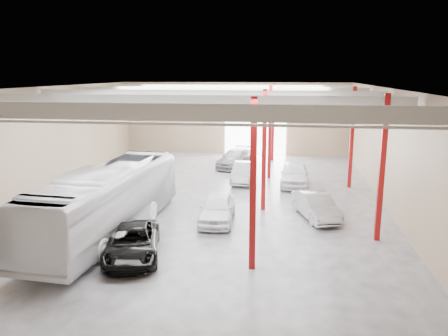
% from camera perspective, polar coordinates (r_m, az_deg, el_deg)
% --- Properties ---
extents(depot_shell, '(22.12, 32.12, 7.06)m').
position_cam_1_polar(depot_shell, '(27.76, -2.02, 6.30)').
color(depot_shell, '#414146').
rests_on(depot_shell, ground).
extents(coach_bus, '(3.78, 12.38, 3.40)m').
position_cam_1_polar(coach_bus, '(22.39, -14.84, -4.13)').
color(coach_bus, silver).
rests_on(coach_bus, ground).
extents(black_sedan, '(3.43, 5.27, 1.35)m').
position_cam_1_polar(black_sedan, '(19.61, -11.90, -9.51)').
color(black_sedan, black).
rests_on(black_sedan, ground).
extents(car_row_a, '(2.02, 4.51, 1.50)m').
position_cam_1_polar(car_row_a, '(23.63, -0.89, -5.24)').
color(car_row_a, white).
rests_on(car_row_a, ground).
extents(car_row_b, '(1.62, 4.39, 1.44)m').
position_cam_1_polar(car_row_b, '(32.14, 2.63, -0.58)').
color(car_row_b, '#B2B1B7').
rests_on(car_row_b, ground).
extents(car_row_c, '(3.31, 5.53, 1.50)m').
position_cam_1_polar(car_row_c, '(37.32, 1.55, 1.29)').
color(car_row_c, slate).
rests_on(car_row_c, ground).
extents(car_right_near, '(2.74, 4.52, 1.41)m').
position_cam_1_polar(car_right_near, '(24.70, 11.92, -4.85)').
color(car_right_near, '#A7A7AC').
rests_on(car_right_near, ground).
extents(car_right_far, '(2.06, 4.91, 1.66)m').
position_cam_1_polar(car_right_far, '(31.60, 9.20, -0.74)').
color(car_right_far, white).
rests_on(car_right_far, ground).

